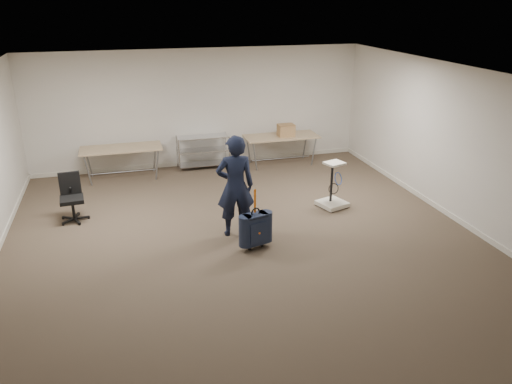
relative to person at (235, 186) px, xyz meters
name	(u,v)px	position (x,y,z in m)	size (l,w,h in m)	color
ground	(247,245)	(0.08, -0.45, -0.90)	(9.00, 9.00, 0.00)	#443529
room_shell	(229,210)	(0.08, 0.93, -0.85)	(8.00, 9.00, 9.00)	beige
folding_table_left	(121,150)	(-1.82, 3.50, -0.22)	(1.80, 0.75, 0.73)	tan
folding_table_right	(281,138)	(1.98, 3.50, -0.22)	(1.80, 0.75, 0.73)	tan
wire_shelf	(203,150)	(0.08, 3.75, -0.46)	(1.22, 0.47, 0.80)	silver
person	(235,186)	(0.00, 0.00, 0.00)	(0.65, 0.43, 1.80)	black
suitcase	(256,229)	(0.19, -0.62, -0.54)	(0.43, 0.31, 1.05)	black
office_chair	(73,206)	(-2.78, 1.39, -0.63)	(0.54, 0.54, 0.90)	black
equipment_cart	(333,195)	(2.13, 0.68, -0.66)	(0.63, 0.63, 0.93)	beige
cardboard_box	(286,130)	(2.08, 3.44, -0.02)	(0.39, 0.29, 0.29)	#9A6B48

